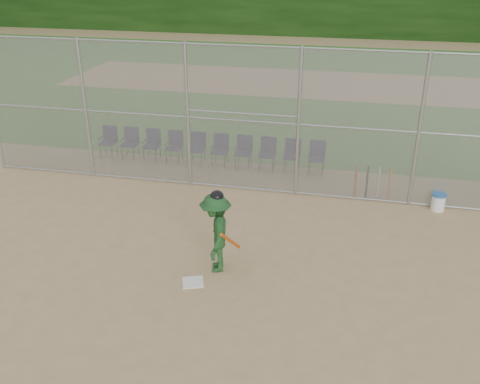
% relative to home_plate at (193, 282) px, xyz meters
% --- Properties ---
extents(ground, '(100.00, 100.00, 0.00)m').
position_rel_home_plate_xyz_m(ground, '(0.50, -0.34, -0.01)').
color(ground, tan).
rests_on(ground, ground).
extents(grass_strip, '(100.00, 100.00, 0.00)m').
position_rel_home_plate_xyz_m(grass_strip, '(0.50, 17.66, -0.00)').
color(grass_strip, '#2F651E').
rests_on(grass_strip, ground).
extents(dirt_patch_far, '(24.00, 24.00, 0.00)m').
position_rel_home_plate_xyz_m(dirt_patch_far, '(0.50, 17.66, -0.00)').
color(dirt_patch_far, tan).
rests_on(dirt_patch_far, ground).
extents(backstop_fence, '(16.09, 0.09, 4.00)m').
position_rel_home_plate_xyz_m(backstop_fence, '(0.50, 4.66, 2.06)').
color(backstop_fence, gray).
rests_on(backstop_fence, ground).
extents(home_plate, '(0.54, 0.54, 0.02)m').
position_rel_home_plate_xyz_m(home_plate, '(0.00, 0.00, 0.00)').
color(home_plate, white).
rests_on(home_plate, ground).
extents(batter_at_plate, '(0.97, 1.34, 1.82)m').
position_rel_home_plate_xyz_m(batter_at_plate, '(0.34, 0.61, 0.87)').
color(batter_at_plate, '#1C471F').
rests_on(batter_at_plate, ground).
extents(water_cooler, '(0.36, 0.36, 0.46)m').
position_rel_home_plate_xyz_m(water_cooler, '(5.21, 4.50, 0.22)').
color(water_cooler, white).
rests_on(water_cooler, ground).
extents(spare_bats, '(0.96, 0.36, 0.84)m').
position_rel_home_plate_xyz_m(spare_bats, '(3.55, 5.00, 0.40)').
color(spare_bats, '#D84C14').
rests_on(spare_bats, ground).
extents(chair_0, '(0.54, 0.52, 0.96)m').
position_rel_home_plate_xyz_m(chair_0, '(-4.76, 6.30, 0.47)').
color(chair_0, '#100F3A').
rests_on(chair_0, ground).
extents(chair_1, '(0.54, 0.52, 0.96)m').
position_rel_home_plate_xyz_m(chair_1, '(-4.01, 6.30, 0.47)').
color(chair_1, '#100F3A').
rests_on(chair_1, ground).
extents(chair_2, '(0.54, 0.52, 0.96)m').
position_rel_home_plate_xyz_m(chair_2, '(-3.27, 6.30, 0.47)').
color(chair_2, '#100F3A').
rests_on(chair_2, ground).
extents(chair_3, '(0.54, 0.52, 0.96)m').
position_rel_home_plate_xyz_m(chair_3, '(-2.53, 6.30, 0.47)').
color(chair_3, '#100F3A').
rests_on(chair_3, ground).
extents(chair_4, '(0.54, 0.52, 0.96)m').
position_rel_home_plate_xyz_m(chair_4, '(-1.79, 6.30, 0.47)').
color(chair_4, '#100F3A').
rests_on(chair_4, ground).
extents(chair_5, '(0.54, 0.52, 0.96)m').
position_rel_home_plate_xyz_m(chair_5, '(-1.04, 6.30, 0.47)').
color(chair_5, '#100F3A').
rests_on(chair_5, ground).
extents(chair_6, '(0.54, 0.52, 0.96)m').
position_rel_home_plate_xyz_m(chair_6, '(-0.30, 6.30, 0.47)').
color(chair_6, '#100F3A').
rests_on(chair_6, ground).
extents(chair_7, '(0.54, 0.52, 0.96)m').
position_rel_home_plate_xyz_m(chair_7, '(0.44, 6.30, 0.47)').
color(chair_7, '#100F3A').
rests_on(chair_7, ground).
extents(chair_8, '(0.54, 0.52, 0.96)m').
position_rel_home_plate_xyz_m(chair_8, '(1.18, 6.30, 0.47)').
color(chair_8, '#100F3A').
rests_on(chair_8, ground).
extents(chair_9, '(0.54, 0.52, 0.96)m').
position_rel_home_plate_xyz_m(chair_9, '(1.93, 6.30, 0.47)').
color(chair_9, '#100F3A').
rests_on(chair_9, ground).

